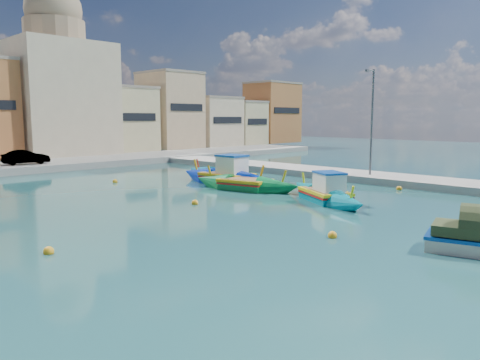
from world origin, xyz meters
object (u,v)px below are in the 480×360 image
quay_street_lamp (371,122)px  tender_near (473,240)px  church_block (57,83)px  luzzu_turquoise_cabin (325,196)px  luzzu_green (245,186)px  luzzu_cyan_mid (220,176)px  luzzu_blue_cabin (227,178)px

quay_street_lamp → tender_near: 18.51m
church_block → luzzu_turquoise_cabin: 37.21m
luzzu_green → luzzu_cyan_mid: bearing=64.5°
luzzu_turquoise_cabin → luzzu_green: size_ratio=0.99×
luzzu_turquoise_cabin → luzzu_cyan_mid: size_ratio=0.97×
luzzu_turquoise_cabin → luzzu_blue_cabin: luzzu_blue_cabin is taller
luzzu_blue_cabin → luzzu_cyan_mid: 2.41m
luzzu_turquoise_cabin → tender_near: size_ratio=2.38×
luzzu_green → luzzu_blue_cabin: bearing=68.8°
church_block → luzzu_blue_cabin: 28.59m
luzzu_turquoise_cabin → luzzu_blue_cabin: 8.90m
quay_street_lamp → luzzu_green: (-9.11, 3.79, -4.07)m
luzzu_blue_cabin → luzzu_cyan_mid: luzzu_blue_cabin is taller
quay_street_lamp → luzzu_green: bearing=157.4°
church_block → quay_street_lamp: 35.04m
quay_street_lamp → luzzu_cyan_mid: quay_street_lamp is taller
luzzu_turquoise_cabin → luzzu_cyan_mid: bearing=78.7°
luzzu_green → tender_near: luzzu_green is taller
luzzu_blue_cabin → church_block: bearing=88.8°
quay_street_lamp → tender_near: bearing=-140.0°
quay_street_lamp → luzzu_blue_cabin: size_ratio=0.89×
luzzu_cyan_mid → luzzu_blue_cabin: bearing=-120.7°
quay_street_lamp → luzzu_green: quay_street_lamp is taller
luzzu_blue_cabin → luzzu_green: bearing=-111.2°
quay_street_lamp → luzzu_cyan_mid: 11.73m
luzzu_cyan_mid → tender_near: bearing=-109.2°
quay_street_lamp → luzzu_turquoise_cabin: size_ratio=1.00×
luzzu_cyan_mid → tender_near: 21.47m
church_block → luzzu_green: size_ratio=2.37×
church_block → luzzu_green: 31.33m
luzzu_blue_cabin → luzzu_turquoise_cabin: bearing=-96.2°
quay_street_lamp → luzzu_turquoise_cabin: quay_street_lamp is taller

